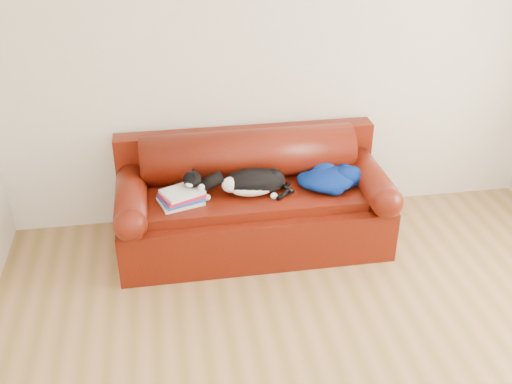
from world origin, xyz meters
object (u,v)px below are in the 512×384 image
Objects in this scene: book_stack at (181,197)px; blanket at (330,178)px; cat at (253,183)px; sofa_base at (253,218)px.

blanket is (1.17, 0.08, 0.02)m from book_stack.
cat is at bearing -177.41° from blanket.
book_stack is at bearing -176.31° from blanket.
sofa_base is 0.36m from cat.
blanket is at bearing 3.69° from book_stack.
cat is at bearing -97.78° from sofa_base.
book_stack is at bearing -175.20° from cat.
cat is 1.12× the size of blanket.
cat reaches higher than blanket.
blanket is (0.61, -0.04, 0.33)m from sofa_base.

